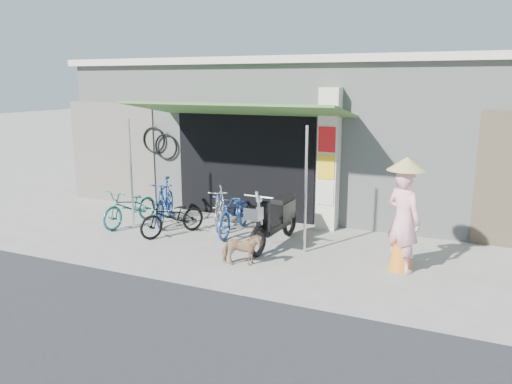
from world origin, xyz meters
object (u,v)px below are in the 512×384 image
at_px(bike_navy, 235,213).
at_px(moped, 276,219).
at_px(bike_silver, 220,207).
at_px(nun, 404,216).
at_px(street_dog, 241,250).
at_px(bike_black, 173,217).
at_px(bike_teal, 130,207).
at_px(bike_blue, 165,201).

relative_size(bike_navy, moped, 0.83).
xyz_separation_m(bike_silver, nun, (4.00, -1.08, 0.50)).
height_order(bike_silver, street_dog, bike_silver).
xyz_separation_m(bike_silver, street_dog, (1.45, -1.97, -0.16)).
relative_size(bike_silver, nun, 0.77).
bearing_deg(bike_black, moped, 32.74).
distance_m(bike_teal, moped, 3.44).
bearing_deg(nun, street_dog, 51.83).
relative_size(bike_blue, bike_silver, 1.13).
relative_size(bike_navy, nun, 0.87).
bearing_deg(bike_black, bike_teal, -165.38).
relative_size(bike_teal, street_dog, 2.30).
relative_size(bike_blue, bike_black, 1.12).
distance_m(bike_teal, bike_silver, 1.99).
xyz_separation_m(bike_teal, bike_silver, (1.86, 0.70, 0.03)).
relative_size(bike_blue, street_dog, 2.44).
height_order(bike_black, bike_navy, bike_navy).
xyz_separation_m(bike_teal, bike_blue, (0.60, 0.46, 0.09)).
bearing_deg(nun, bike_silver, 17.42).
relative_size(bike_teal, bike_blue, 0.94).
relative_size(bike_teal, bike_silver, 1.06).
bearing_deg(moped, nun, -5.67).
distance_m(bike_blue, nun, 5.35).
height_order(bike_silver, nun, nun).
relative_size(moped, nun, 1.04).
height_order(bike_black, bike_silver, bike_silver).
bearing_deg(street_dog, nun, -92.00).
bearing_deg(bike_silver, moped, -43.69).
bearing_deg(bike_navy, bike_black, -155.34).
height_order(bike_silver, moped, moped).
bearing_deg(bike_blue, nun, -31.17).
relative_size(bike_black, nun, 0.77).
xyz_separation_m(bike_blue, street_dog, (2.72, -1.74, -0.21)).
height_order(bike_navy, moped, moped).
relative_size(bike_teal, moped, 0.79).
bearing_deg(moped, bike_navy, 164.07).
height_order(bike_teal, bike_silver, bike_silver).
relative_size(bike_blue, moped, 0.83).
height_order(bike_blue, bike_black, bike_blue).
distance_m(bike_black, street_dog, 2.29).
distance_m(bike_teal, bike_navy, 2.40).
height_order(bike_teal, bike_black, bike_teal).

